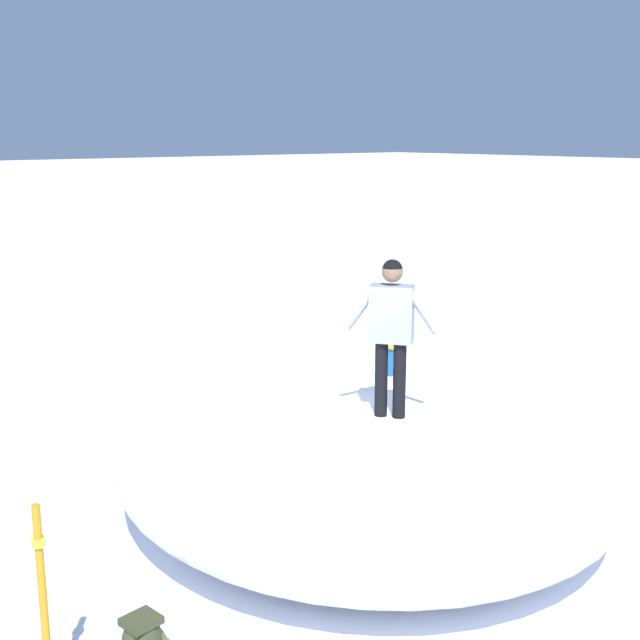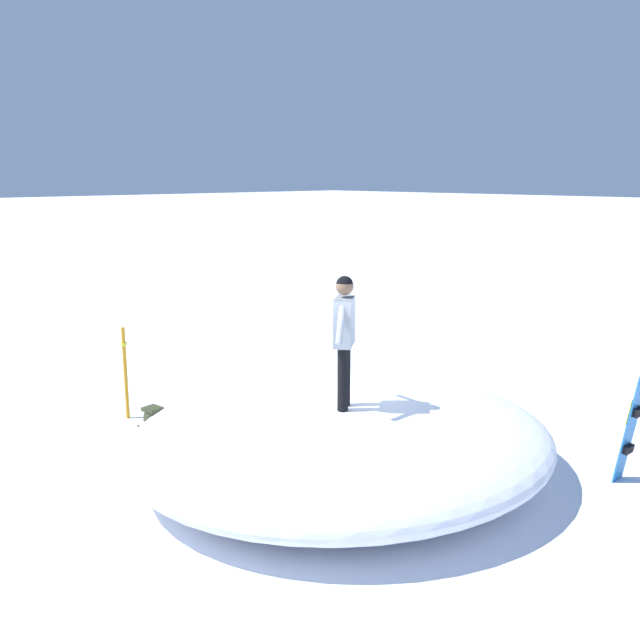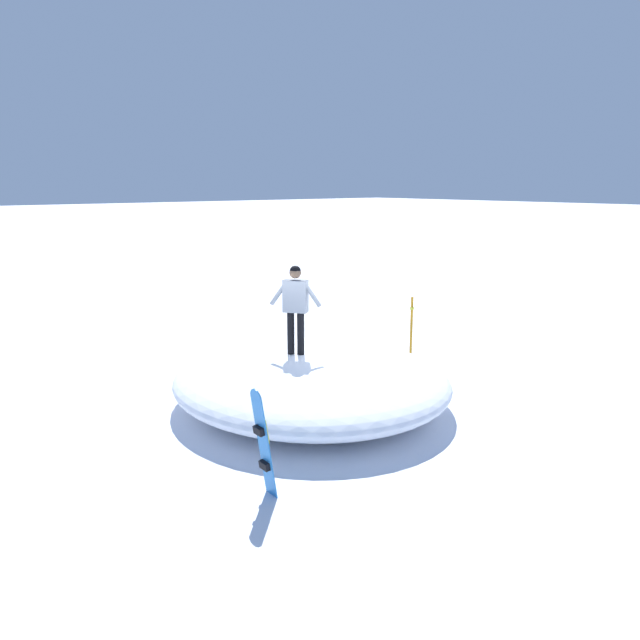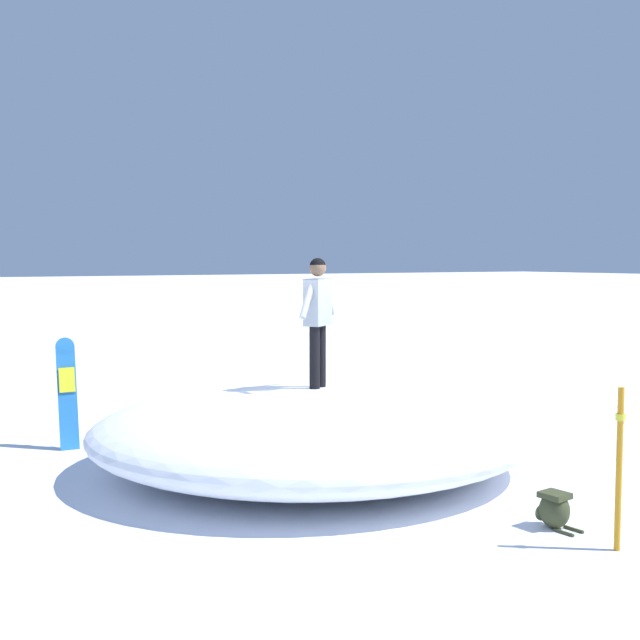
% 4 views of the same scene
% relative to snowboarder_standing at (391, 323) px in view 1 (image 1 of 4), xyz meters
% --- Properties ---
extents(ground, '(240.00, 240.00, 0.00)m').
position_rel_snowboarder_standing_xyz_m(ground, '(0.42, -0.30, -2.09)').
color(ground, white).
extents(snow_mound, '(6.83, 7.16, 1.05)m').
position_rel_snowboarder_standing_xyz_m(snow_mound, '(0.22, -0.19, -1.57)').
color(snow_mound, white).
rests_on(snow_mound, ground).
extents(snowboarder_standing, '(0.68, 0.89, 1.74)m').
position_rel_snowboarder_standing_xyz_m(snowboarder_standing, '(0.00, 0.00, 0.00)').
color(snowboarder_standing, black).
rests_on(snowboarder_standing, snow_mound).
extents(snowboard_primary_upright, '(0.27, 0.28, 1.62)m').
position_rel_snowboarder_standing_xyz_m(snowboard_primary_upright, '(-2.64, -2.70, -1.25)').
color(snowboard_primary_upright, '#2672BF').
rests_on(snowboard_primary_upright, ground).
extents(backpack_near, '(0.51, 0.33, 0.38)m').
position_rel_snowboarder_standing_xyz_m(backpack_near, '(3.47, 0.81, -1.90)').
color(backpack_near, '#383D23').
rests_on(backpack_near, ground).
extents(trail_marker_pole, '(0.10, 0.10, 1.57)m').
position_rel_snowboarder_standing_xyz_m(trail_marker_pole, '(4.25, 0.84, -1.26)').
color(trail_marker_pole, orange).
rests_on(trail_marker_pole, ground).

